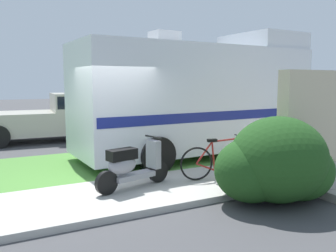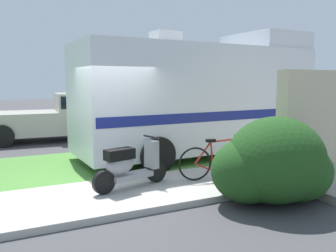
{
  "view_description": "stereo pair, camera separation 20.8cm",
  "coord_description": "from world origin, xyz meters",
  "px_view_note": "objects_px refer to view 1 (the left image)",
  "views": [
    {
      "loc": [
        -2.19,
        -7.17,
        2.16
      ],
      "look_at": [
        1.69,
        0.3,
        1.1
      ],
      "focal_mm": 37.38,
      "sensor_mm": 36.0,
      "label": 1
    },
    {
      "loc": [
        -2.01,
        -7.26,
        2.16
      ],
      "look_at": [
        1.69,
        0.3,
        1.1
      ],
      "focal_mm": 37.38,
      "sensor_mm": 36.0,
      "label": 2
    }
  ],
  "objects_px": {
    "motorhome_rv": "(199,97)",
    "scooter": "(131,165)",
    "bicycle": "(220,161)",
    "pickup_truck_near": "(60,115)",
    "bottle_green": "(244,170)"
  },
  "relations": [
    {
      "from": "bicycle",
      "to": "pickup_truck_near",
      "type": "relative_size",
      "value": 0.31
    },
    {
      "from": "scooter",
      "to": "bottle_green",
      "type": "relative_size",
      "value": 5.43
    },
    {
      "from": "motorhome_rv",
      "to": "scooter",
      "type": "distance_m",
      "value": 4.03
    },
    {
      "from": "scooter",
      "to": "pickup_truck_near",
      "type": "xyz_separation_m",
      "value": [
        0.04,
        7.25,
        0.36
      ]
    },
    {
      "from": "motorhome_rv",
      "to": "bicycle",
      "type": "xyz_separation_m",
      "value": [
        -1.11,
        -2.61,
        -1.22
      ]
    },
    {
      "from": "bicycle",
      "to": "bottle_green",
      "type": "bearing_deg",
      "value": -1.57
    },
    {
      "from": "motorhome_rv",
      "to": "scooter",
      "type": "relative_size",
      "value": 4.23
    },
    {
      "from": "motorhome_rv",
      "to": "bottle_green",
      "type": "relative_size",
      "value": 23.01
    },
    {
      "from": "bottle_green",
      "to": "bicycle",
      "type": "bearing_deg",
      "value": 178.43
    },
    {
      "from": "motorhome_rv",
      "to": "pickup_truck_near",
      "type": "xyz_separation_m",
      "value": [
        -3.0,
        4.86,
        -0.79
      ]
    },
    {
      "from": "motorhome_rv",
      "to": "bicycle",
      "type": "relative_size",
      "value": 4.01
    },
    {
      "from": "pickup_truck_near",
      "to": "bottle_green",
      "type": "xyz_separation_m",
      "value": [
        2.53,
        -7.49,
        -0.69
      ]
    },
    {
      "from": "bicycle",
      "to": "pickup_truck_near",
      "type": "height_order",
      "value": "pickup_truck_near"
    },
    {
      "from": "pickup_truck_near",
      "to": "bottle_green",
      "type": "relative_size",
      "value": 18.25
    },
    {
      "from": "motorhome_rv",
      "to": "bottle_green",
      "type": "distance_m",
      "value": 3.06
    }
  ]
}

